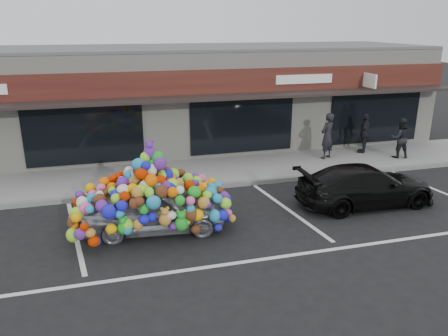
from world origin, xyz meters
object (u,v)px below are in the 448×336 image
object	(u,v)px
pedestrian_c	(364,133)
toy_car	(153,202)
black_sedan	(366,186)
pedestrian_a	(327,136)
pedestrian_b	(400,138)

from	to	relation	value
pedestrian_c	toy_car	bearing A→B (deg)	-24.19
black_sedan	pedestrian_a	world-z (taller)	pedestrian_a
toy_car	pedestrian_c	size ratio (longest dim) A/B	2.55
black_sedan	pedestrian_a	bearing A→B (deg)	-11.81
pedestrian_a	black_sedan	bearing A→B (deg)	49.95
black_sedan	pedestrian_c	world-z (taller)	pedestrian_c
toy_car	pedestrian_c	distance (m)	10.27
toy_car	pedestrian_a	world-z (taller)	toy_car
black_sedan	pedestrian_c	xyz separation A→B (m)	(2.80, 4.59, 0.36)
pedestrian_a	pedestrian_b	size ratio (longest dim) A/B	1.13
toy_car	black_sedan	world-z (taller)	toy_car
pedestrian_a	pedestrian_b	world-z (taller)	pedestrian_a
pedestrian_a	pedestrian_b	bearing A→B (deg)	139.28
pedestrian_b	pedestrian_c	bearing A→B (deg)	-33.93
toy_car	pedestrian_b	xyz separation A→B (m)	(10.10, 3.65, 0.15)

